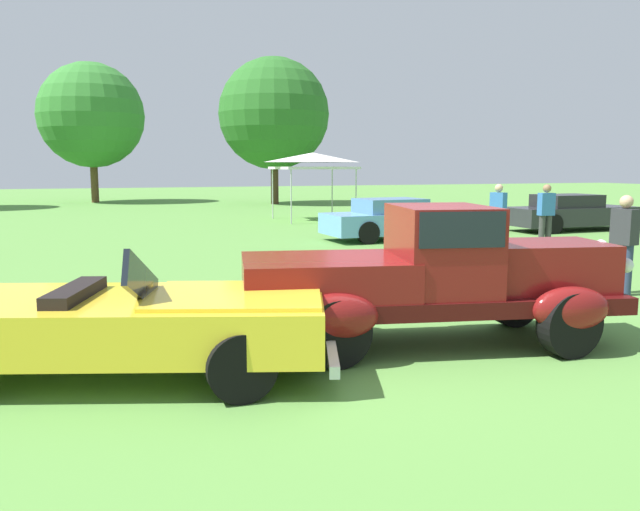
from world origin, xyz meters
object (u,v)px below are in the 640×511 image
(show_car_charcoal, at_px, (570,213))
(canopy_tent_left_field, at_px, (313,160))
(neighbor_convertible, at_px, (130,321))
(show_car_skyblue, at_px, (394,219))
(spectator_between_cars, at_px, (624,241))
(spectator_near_truck, at_px, (546,213))
(feature_pickup_truck, at_px, (434,274))
(spectator_by_row, at_px, (498,213))

(show_car_charcoal, distance_m, canopy_tent_left_field, 9.87)
(neighbor_convertible, xyz_separation_m, show_car_skyblue, (8.07, 10.23, 0.02))
(neighbor_convertible, distance_m, spectator_between_cars, 8.26)
(spectator_near_truck, bearing_deg, show_car_charcoal, 41.97)
(spectator_near_truck, bearing_deg, show_car_skyblue, 135.32)
(spectator_near_truck, bearing_deg, canopy_tent_left_field, 106.87)
(neighbor_convertible, height_order, spectator_between_cars, spectator_between_cars)
(feature_pickup_truck, distance_m, show_car_skyblue, 11.21)
(neighbor_convertible, bearing_deg, canopy_tent_left_field, 65.41)
(show_car_charcoal, xyz_separation_m, spectator_near_truck, (-3.81, -3.42, 0.31))
(feature_pickup_truck, xyz_separation_m, show_car_skyblue, (4.52, 10.25, -0.27))
(feature_pickup_truck, xyz_separation_m, neighbor_convertible, (-3.55, 0.02, -0.29))
(show_car_skyblue, relative_size, spectator_by_row, 2.57)
(neighbor_convertible, bearing_deg, feature_pickup_truck, -0.34)
(spectator_near_truck, distance_m, spectator_between_cars, 6.40)
(feature_pickup_truck, relative_size, canopy_tent_left_field, 1.61)
(show_car_skyblue, relative_size, canopy_tent_left_field, 1.47)
(feature_pickup_truck, distance_m, show_car_charcoal, 15.60)
(neighbor_convertible, bearing_deg, spectator_by_row, 38.21)
(show_car_skyblue, bearing_deg, feature_pickup_truck, -113.80)
(neighbor_convertible, xyz_separation_m, spectator_between_cars, (8.10, 1.58, 0.33))
(spectator_by_row, bearing_deg, show_car_skyblue, 131.00)
(spectator_by_row, xyz_separation_m, canopy_tent_left_field, (-2.08, 9.54, 1.51))
(show_car_skyblue, bearing_deg, spectator_near_truck, -44.68)
(neighbor_convertible, bearing_deg, show_car_charcoal, 35.57)
(spectator_near_truck, bearing_deg, spectator_between_cars, -117.94)
(feature_pickup_truck, height_order, spectator_near_truck, feature_pickup_truck)
(neighbor_convertible, distance_m, show_car_charcoal, 18.33)
(neighbor_convertible, height_order, canopy_tent_left_field, canopy_tent_left_field)
(show_car_skyblue, bearing_deg, canopy_tent_left_field, 90.58)
(spectator_by_row, height_order, canopy_tent_left_field, canopy_tent_left_field)
(neighbor_convertible, height_order, spectator_near_truck, spectator_near_truck)
(spectator_near_truck, xyz_separation_m, spectator_by_row, (-1.03, 0.69, 0.00))
(feature_pickup_truck, height_order, spectator_between_cars, feature_pickup_truck)
(neighbor_convertible, relative_size, show_car_charcoal, 1.04)
(feature_pickup_truck, bearing_deg, canopy_tent_left_field, 75.73)
(canopy_tent_left_field, bearing_deg, spectator_near_truck, -73.13)
(show_car_skyblue, xyz_separation_m, canopy_tent_left_field, (-0.07, 7.24, 1.82))
(spectator_between_cars, xyz_separation_m, canopy_tent_left_field, (-0.11, 15.89, 1.51))
(spectator_near_truck, height_order, spectator_between_cars, same)
(spectator_near_truck, bearing_deg, spectator_by_row, 146.00)
(neighbor_convertible, height_order, show_car_charcoal, neighbor_convertible)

